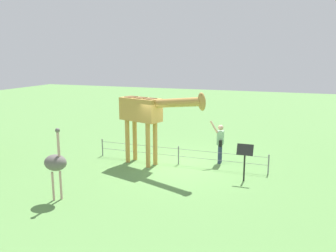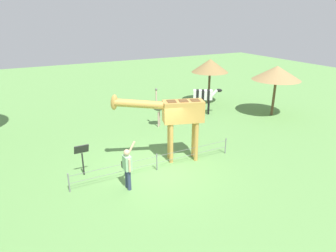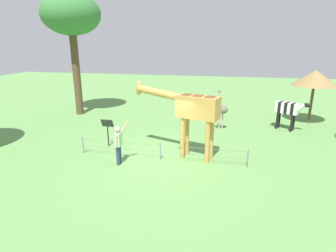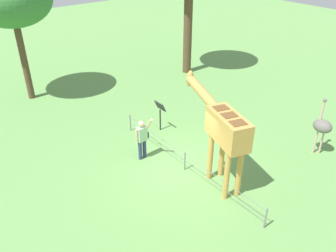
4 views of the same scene
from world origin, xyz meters
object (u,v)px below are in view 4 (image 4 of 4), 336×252
at_px(visitor, 142,137).
at_px(giraffe, 222,127).
at_px(info_sign, 160,110).
at_px(ostrich, 322,126).

bearing_deg(visitor, giraffe, -154.70).
bearing_deg(giraffe, visitor, 25.30).
distance_m(giraffe, info_sign, 4.09).
bearing_deg(visitor, info_sign, -54.98).
height_order(visitor, ostrich, ostrich).
bearing_deg(giraffe, ostrich, -106.20).
relative_size(visitor, info_sign, 1.34).
distance_m(giraffe, visitor, 3.18).
relative_size(ostrich, info_sign, 1.70).
xyz_separation_m(giraffe, visitor, (2.66, 1.26, -1.21)).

